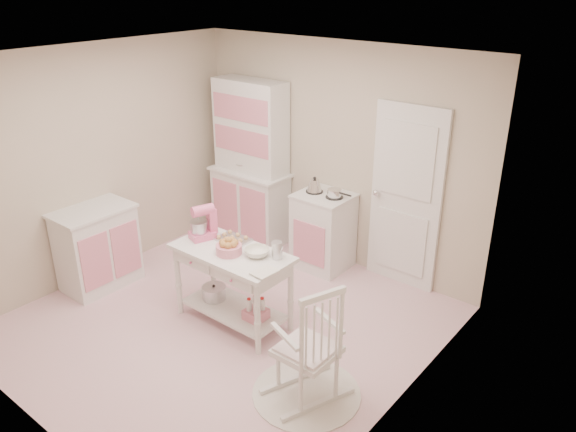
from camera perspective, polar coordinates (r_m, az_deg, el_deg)
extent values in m
plane|color=pink|center=(5.81, -6.45, -10.75)|extent=(3.80, 3.80, 0.00)
cube|color=white|center=(4.85, -7.89, 15.50)|extent=(3.80, 3.80, 0.04)
cube|color=#BAAF97|center=(6.56, 4.85, 6.14)|extent=(3.80, 0.04, 2.60)
cube|color=#BAAF97|center=(4.25, -25.79, -6.64)|extent=(3.80, 0.04, 2.60)
cube|color=#BAAF97|center=(6.62, -18.75, 5.09)|extent=(0.04, 3.80, 2.60)
cube|color=#BAAF97|center=(4.16, 11.65, -5.19)|extent=(0.04, 3.80, 2.60)
cube|color=white|center=(6.18, 11.88, 1.81)|extent=(0.82, 0.05, 2.04)
cube|color=white|center=(7.14, -3.93, 5.45)|extent=(1.06, 0.50, 2.08)
cube|color=white|center=(6.62, 3.60, -1.49)|extent=(0.62, 0.57, 0.92)
cube|color=white|center=(6.56, -18.79, -3.06)|extent=(0.54, 0.84, 0.92)
cylinder|color=white|center=(4.96, 1.89, -17.53)|extent=(0.92, 0.92, 0.01)
cube|color=white|center=(4.62, 1.98, -12.46)|extent=(0.70, 0.84, 1.10)
cube|color=white|center=(5.62, -5.61, -7.17)|extent=(1.20, 0.60, 0.80)
cube|color=pink|center=(5.64, -8.76, -0.68)|extent=(0.28, 0.33, 0.34)
cube|color=silver|center=(5.63, -5.60, -2.38)|extent=(0.34, 0.24, 0.02)
cylinder|color=pink|center=(5.36, -6.02, -3.37)|extent=(0.25, 0.25, 0.09)
imported|color=white|center=(5.30, -3.18, -3.70)|extent=(0.24, 0.24, 0.07)
cylinder|color=silver|center=(5.23, -1.13, -3.50)|extent=(0.10, 0.10, 0.17)
imported|color=white|center=(5.07, -3.08, -5.40)|extent=(0.19, 0.24, 0.02)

